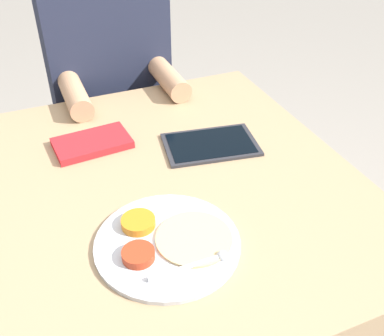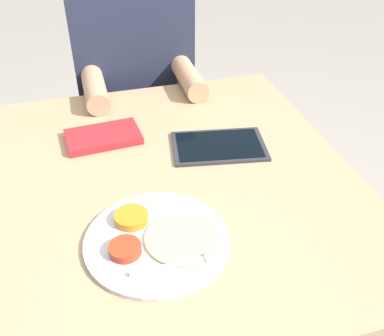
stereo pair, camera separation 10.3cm
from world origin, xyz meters
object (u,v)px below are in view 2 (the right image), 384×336
at_px(red_notebook, 103,137).
at_px(person_diner, 137,109).
at_px(tablet_device, 219,146).
at_px(thali_tray, 157,239).

distance_m(red_notebook, person_diner, 0.51).
bearing_deg(person_diner, tablet_device, -76.63).
relative_size(thali_tray, tablet_device, 1.10).
xyz_separation_m(tablet_device, person_diner, (-0.14, 0.57, -0.17)).
bearing_deg(tablet_device, person_diner, 103.37).
height_order(red_notebook, tablet_device, red_notebook).
bearing_deg(red_notebook, tablet_device, -22.36).
relative_size(red_notebook, tablet_device, 0.77).
bearing_deg(thali_tray, red_notebook, 98.19).
xyz_separation_m(red_notebook, person_diner, (0.16, 0.45, -0.17)).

